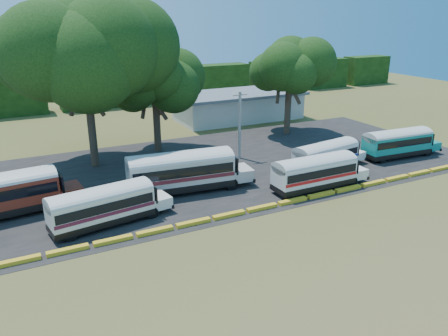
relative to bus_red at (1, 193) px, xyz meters
name	(u,v)px	position (x,y,z in m)	size (l,w,h in m)	color
ground	(217,226)	(14.10, -8.85, -2.00)	(160.00, 160.00, 0.00)	#40501A
asphalt_strip	(173,174)	(15.10, 3.15, -1.99)	(64.00, 24.00, 0.02)	black
curb	(211,219)	(14.10, -7.85, -1.85)	(53.70, 0.45, 0.30)	gold
terminal_building	(239,106)	(32.10, 21.15, 0.03)	(19.00, 9.00, 4.00)	beige
treeline_backdrop	(91,90)	(14.10, 39.15, 1.00)	(130.00, 4.00, 6.00)	black
bus_red	(1,193)	(0.00, 0.00, 0.00)	(10.83, 3.74, 3.49)	black
bus_cream_west	(104,204)	(6.72, -4.98, -0.28)	(9.48, 3.67, 3.04)	black
bus_cream_east	(183,169)	(14.37, -1.51, 0.08)	(11.43, 3.89, 3.69)	black
bus_white_red	(316,171)	(25.12, -6.29, -0.24)	(9.48, 2.43, 3.11)	black
bus_white_blue	(327,154)	(29.29, -2.64, -0.34)	(9.14, 3.53, 2.93)	black
bus_teal	(399,141)	(38.96, -2.85, -0.21)	(9.65, 2.96, 3.13)	black
tree_west	(83,45)	(8.71, 9.09, 10.12)	(12.46, 12.46, 16.73)	#322119
tree_center	(154,74)	(16.29, 11.42, 6.67)	(8.82, 8.82, 11.96)	#322119
tree_east	(290,62)	(33.88, 11.03, 7.21)	(8.52, 8.52, 12.41)	#322119
utility_pole	(240,125)	(23.30, 4.65, 1.76)	(1.60, 0.30, 7.29)	gray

